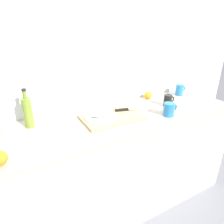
{
  "coord_description": "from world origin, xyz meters",
  "views": [
    {
      "loc": [
        -0.74,
        -1.2,
        1.55
      ],
      "look_at": [
        -0.09,
        0.01,
        0.95
      ],
      "focal_mm": 31.63,
      "sensor_mm": 36.0,
      "label": 1
    }
  ],
  "objects_px": {
    "chef_knife": "(128,109)",
    "coffee_mug_0": "(168,101)",
    "white_plate": "(101,117)",
    "fish_fillet": "(101,114)",
    "olive_oil_bottle": "(28,112)",
    "coffee_mug_1": "(180,90)",
    "coffee_mug_2": "(169,109)",
    "cutting_board": "(112,117)"
  },
  "relations": [
    {
      "from": "chef_knife",
      "to": "coffee_mug_0",
      "type": "distance_m",
      "value": 0.39
    },
    {
      "from": "white_plate",
      "to": "fish_fillet",
      "type": "relative_size",
      "value": 1.33
    },
    {
      "from": "chef_knife",
      "to": "olive_oil_bottle",
      "type": "xyz_separation_m",
      "value": [
        -0.74,
        0.12,
        0.08
      ]
    },
    {
      "from": "chef_knife",
      "to": "coffee_mug_1",
      "type": "relative_size",
      "value": 2.47
    },
    {
      "from": "fish_fillet",
      "to": "coffee_mug_0",
      "type": "relative_size",
      "value": 1.62
    },
    {
      "from": "white_plate",
      "to": "coffee_mug_2",
      "type": "distance_m",
      "value": 0.53
    },
    {
      "from": "white_plate",
      "to": "olive_oil_bottle",
      "type": "bearing_deg",
      "value": 163.63
    },
    {
      "from": "fish_fillet",
      "to": "coffee_mug_2",
      "type": "height_order",
      "value": "coffee_mug_2"
    },
    {
      "from": "chef_knife",
      "to": "coffee_mug_2",
      "type": "relative_size",
      "value": 2.29
    },
    {
      "from": "cutting_board",
      "to": "coffee_mug_1",
      "type": "height_order",
      "value": "coffee_mug_1"
    },
    {
      "from": "chef_knife",
      "to": "olive_oil_bottle",
      "type": "height_order",
      "value": "olive_oil_bottle"
    },
    {
      "from": "fish_fillet",
      "to": "coffee_mug_0",
      "type": "xyz_separation_m",
      "value": [
        0.64,
        -0.02,
        -0.0
      ]
    },
    {
      "from": "cutting_board",
      "to": "coffee_mug_1",
      "type": "xyz_separation_m",
      "value": [
        0.87,
        0.16,
        0.05
      ]
    },
    {
      "from": "coffee_mug_1",
      "to": "cutting_board",
      "type": "bearing_deg",
      "value": -169.5
    },
    {
      "from": "white_plate",
      "to": "coffee_mug_1",
      "type": "xyz_separation_m",
      "value": [
        0.96,
        0.15,
        0.03
      ]
    },
    {
      "from": "coffee_mug_2",
      "to": "white_plate",
      "type": "bearing_deg",
      "value": 160.58
    },
    {
      "from": "chef_knife",
      "to": "olive_oil_bottle",
      "type": "bearing_deg",
      "value": -174.6
    },
    {
      "from": "olive_oil_bottle",
      "to": "coffee_mug_1",
      "type": "relative_size",
      "value": 2.37
    },
    {
      "from": "cutting_board",
      "to": "chef_knife",
      "type": "xyz_separation_m",
      "value": [
        0.16,
        0.03,
        0.02
      ]
    },
    {
      "from": "chef_knife",
      "to": "fish_fillet",
      "type": "bearing_deg",
      "value": -160.13
    },
    {
      "from": "fish_fillet",
      "to": "olive_oil_bottle",
      "type": "bearing_deg",
      "value": 163.63
    },
    {
      "from": "cutting_board",
      "to": "coffee_mug_2",
      "type": "xyz_separation_m",
      "value": [
        0.41,
        -0.17,
        0.04
      ]
    },
    {
      "from": "fish_fillet",
      "to": "coffee_mug_1",
      "type": "relative_size",
      "value": 1.53
    },
    {
      "from": "cutting_board",
      "to": "coffee_mug_2",
      "type": "bearing_deg",
      "value": -22.48
    },
    {
      "from": "coffee_mug_1",
      "to": "fish_fillet",
      "type": "bearing_deg",
      "value": -170.83
    },
    {
      "from": "coffee_mug_2",
      "to": "cutting_board",
      "type": "bearing_deg",
      "value": 157.52
    },
    {
      "from": "olive_oil_bottle",
      "to": "coffee_mug_1",
      "type": "xyz_separation_m",
      "value": [
        1.44,
        0.01,
        -0.06
      ]
    },
    {
      "from": "cutting_board",
      "to": "olive_oil_bottle",
      "type": "bearing_deg",
      "value": 165.5
    },
    {
      "from": "fish_fillet",
      "to": "chef_knife",
      "type": "bearing_deg",
      "value": 5.38
    },
    {
      "from": "fish_fillet",
      "to": "white_plate",
      "type": "bearing_deg",
      "value": 90.0
    },
    {
      "from": "cutting_board",
      "to": "white_plate",
      "type": "xyz_separation_m",
      "value": [
        -0.09,
        0.01,
        0.02
      ]
    },
    {
      "from": "olive_oil_bottle",
      "to": "chef_knife",
      "type": "bearing_deg",
      "value": -9.09
    },
    {
      "from": "coffee_mug_0",
      "to": "olive_oil_bottle",
      "type": "bearing_deg",
      "value": 171.79
    },
    {
      "from": "coffee_mug_2",
      "to": "fish_fillet",
      "type": "bearing_deg",
      "value": 160.58
    },
    {
      "from": "olive_oil_bottle",
      "to": "coffee_mug_2",
      "type": "distance_m",
      "value": 1.04
    },
    {
      "from": "fish_fillet",
      "to": "chef_knife",
      "type": "height_order",
      "value": "fish_fillet"
    },
    {
      "from": "coffee_mug_1",
      "to": "coffee_mug_2",
      "type": "xyz_separation_m",
      "value": [
        -0.45,
        -0.33,
        -0.0
      ]
    },
    {
      "from": "white_plate",
      "to": "chef_knife",
      "type": "relative_size",
      "value": 0.83
    },
    {
      "from": "fish_fillet",
      "to": "coffee_mug_1",
      "type": "distance_m",
      "value": 0.97
    },
    {
      "from": "white_plate",
      "to": "olive_oil_bottle",
      "type": "relative_size",
      "value": 0.86
    },
    {
      "from": "chef_knife",
      "to": "coffee_mug_1",
      "type": "xyz_separation_m",
      "value": [
        0.7,
        0.13,
        0.03
      ]
    },
    {
      "from": "cutting_board",
      "to": "olive_oil_bottle",
      "type": "height_order",
      "value": "olive_oil_bottle"
    }
  ]
}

